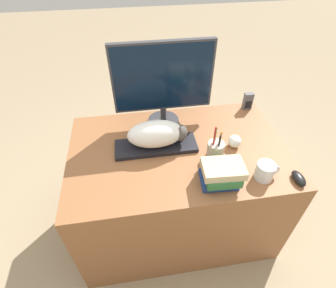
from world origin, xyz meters
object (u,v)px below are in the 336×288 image
Objects in this scene: keyboard at (156,146)px; pen_cup at (216,149)px; monitor at (163,80)px; phone at (248,101)px; cat at (158,134)px; computer_mouse at (299,178)px; book_stack at (221,173)px; coffee_mug at (265,171)px; baseball at (235,141)px.

keyboard is 2.16× the size of pen_cup.
monitor reaches higher than phone.
cat is at bearing -155.24° from phone.
phone is (-0.02, 0.63, 0.04)m from computer_mouse.
computer_mouse is at bearing -32.69° from pen_cup.
keyboard is 4.49× the size of computer_mouse.
book_stack is at bearing 171.85° from computer_mouse.
cat is 3.24× the size of computer_mouse.
computer_mouse is at bearing -8.15° from book_stack.
phone is (0.64, 0.29, 0.04)m from keyboard.
coffee_mug reaches higher than keyboard.
book_stack is at bearing -47.90° from cat.
keyboard is 0.40m from book_stack.
coffee_mug reaches higher than computer_mouse.
keyboard is at bearing 152.34° from computer_mouse.
baseball is at bearing -7.26° from keyboard.
cat is 0.57m from coffee_mug.
computer_mouse is at bearing -16.37° from coffee_mug.
phone is at bearing 24.76° from cat.
book_stack is at bearing -123.35° from baseball.
monitor is 0.48m from pen_cup.
baseball is 0.28m from book_stack.
monitor is 2.77× the size of book_stack.
coffee_mug is at bearing -74.55° from baseball.
cat is 0.42m from baseball.
coffee_mug is (-0.16, 0.05, 0.03)m from computer_mouse.
monitor is at bearing 128.65° from coffee_mug.
cat is at bearing 0.00° from keyboard.
phone is at bearing 91.40° from computer_mouse.
book_stack is at bearing -122.20° from phone.
pen_cup is (0.23, -0.35, -0.23)m from monitor.
coffee_mug is at bearing -30.85° from keyboard.
pen_cup reaches higher than baseball.
pen_cup reaches higher than computer_mouse.
coffee_mug is 0.25m from baseball.
coffee_mug reaches higher than baseball.
monitor is 0.86m from computer_mouse.
coffee_mug is 0.60m from phone.
baseball is at bearing 56.65° from book_stack.
keyboard is at bearing 133.69° from book_stack.
keyboard is at bearing 158.87° from pen_cup.
pen_cup is (0.30, -0.12, 0.04)m from keyboard.
monitor is 0.52m from baseball.
cat is 2.68× the size of coffee_mug.
monitor reaches higher than pen_cup.
baseball reaches higher than keyboard.
baseball is (0.13, 0.06, -0.01)m from pen_cup.
pen_cup is 2.89× the size of baseball.
phone reaches higher than computer_mouse.
phone is at bearing 76.33° from coffee_mug.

